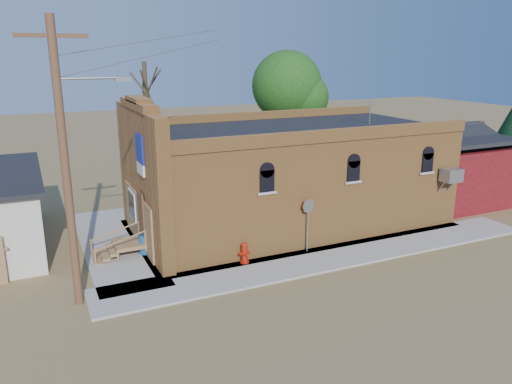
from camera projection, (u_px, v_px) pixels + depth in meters
name	position (u px, v px, depth m)	size (l,w,h in m)	color
ground	(314.00, 273.00, 18.62)	(120.00, 120.00, 0.00)	olive
sidewalk_south	(334.00, 257.00, 20.01)	(19.00, 2.20, 0.08)	#9E9991
sidewalk_west	(114.00, 244.00, 21.31)	(2.60, 10.00, 0.08)	#9E9991
brick_bar	(284.00, 176.00, 23.47)	(16.40, 7.97, 6.30)	#BB7939
red_shed	(442.00, 160.00, 27.47)	(5.40, 6.40, 4.30)	#570F0F
utility_pole	(67.00, 161.00, 15.10)	(3.12, 0.26, 9.00)	#523320
tree_bare_near	(146.00, 90.00, 27.18)	(2.80, 2.80, 7.65)	#423925
tree_leafy	(287.00, 86.00, 31.26)	(4.40, 4.40, 8.15)	#423925
fire_hydrant	(244.00, 253.00, 19.24)	(0.49, 0.48, 0.83)	#A61709
stop_sign	(308.00, 211.00, 20.02)	(0.60, 0.20, 2.25)	gray
trash_barrel	(145.00, 244.00, 20.18)	(0.51, 0.51, 0.79)	#1B5087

